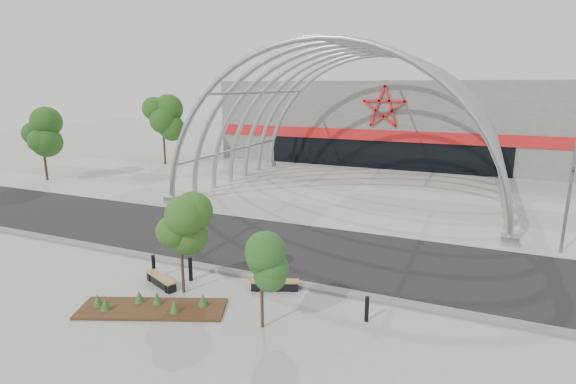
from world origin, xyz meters
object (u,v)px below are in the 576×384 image
(street_tree_1, at_px, (261,259))
(bollard_2, at_px, (191,268))
(street_tree_0, at_px, (180,227))
(signal_pole, at_px, (569,197))
(bench_1, at_px, (275,285))
(bench_0, at_px, (161,281))

(street_tree_1, xyz_separation_m, bollard_2, (-4.25, 2.12, -1.86))
(street_tree_0, bearing_deg, signal_pole, 36.81)
(street_tree_0, relative_size, bench_1, 1.93)
(street_tree_0, relative_size, bench_0, 1.93)
(street_tree_0, bearing_deg, bench_0, 173.58)
(signal_pole, bearing_deg, street_tree_1, -130.97)
(street_tree_0, relative_size, street_tree_1, 1.10)
(signal_pole, bearing_deg, bench_1, -140.56)
(bench_1, height_order, bollard_2, bollard_2)
(bench_0, height_order, bollard_2, bollard_2)
(street_tree_1, distance_m, bench_1, 3.45)
(bollard_2, bearing_deg, street_tree_0, -68.53)
(bench_1, xyz_separation_m, bollard_2, (-3.48, -0.47, 0.29))
(signal_pole, height_order, bollard_2, signal_pole)
(bench_1, bearing_deg, street_tree_1, -73.63)
(bench_0, xyz_separation_m, bollard_2, (0.74, 0.92, 0.29))
(street_tree_1, height_order, bench_0, street_tree_1)
(street_tree_0, xyz_separation_m, bollard_2, (-0.41, 1.05, -2.09))
(signal_pole, distance_m, bench_0, 18.06)
(bench_1, bearing_deg, signal_pole, 39.44)
(bollard_2, bearing_deg, bench_0, -128.91)
(bollard_2, bearing_deg, street_tree_1, -26.58)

